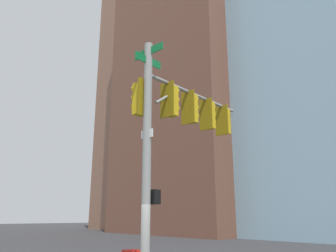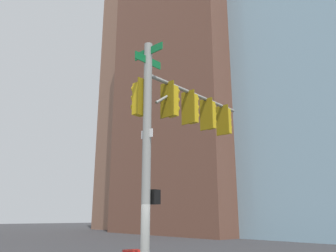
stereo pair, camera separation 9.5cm
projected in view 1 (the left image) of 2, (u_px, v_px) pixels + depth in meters
name	position (u px, v px, depth m)	size (l,w,h in m)	color
signal_pole_assembly	(177.00, 124.00, 10.69)	(1.34, 5.32, 7.32)	gray
building_brick_nearside	(174.00, 95.00, 58.58)	(26.35, 16.07, 45.49)	#845B47
building_brick_midblock	(196.00, 93.00, 49.44)	(20.44, 16.83, 39.76)	brown
building_glass_tower	(257.00, 21.00, 52.40)	(31.82, 25.33, 63.74)	#8CB2C6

